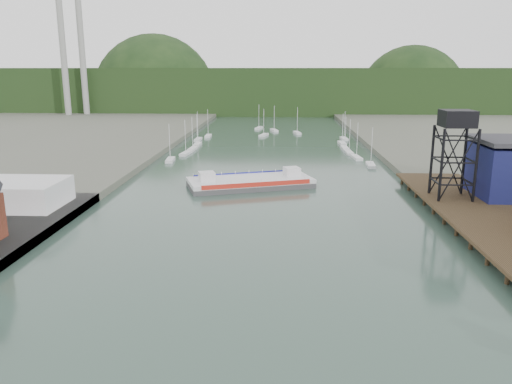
# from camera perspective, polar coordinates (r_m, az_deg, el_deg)

# --- Properties ---
(east_pier) EXTENTS (14.00, 70.00, 2.45)m
(east_pier) POSITION_cam_1_polar(r_m,az_deg,el_deg) (88.18, 25.09, -2.81)
(east_pier) COLOR black
(east_pier) RESTS_ON ground
(white_shed) EXTENTS (18.00, 12.00, 4.50)m
(white_shed) POSITION_cam_1_polar(r_m,az_deg,el_deg) (98.16, -26.18, -0.15)
(white_shed) COLOR silver
(white_shed) RESTS_ON west_quay
(lift_tower) EXTENTS (6.50, 6.50, 16.00)m
(lift_tower) POSITION_cam_1_polar(r_m,az_deg,el_deg) (96.94, 21.98, 7.20)
(lift_tower) COLOR black
(lift_tower) RESTS_ON east_pier
(marina_sailboats) EXTENTS (57.71, 92.65, 0.90)m
(marina_sailboats) POSITION_cam_1_polar(r_m,az_deg,el_deg) (173.48, 1.71, 5.60)
(marina_sailboats) COLOR silver
(marina_sailboats) RESTS_ON ground
(smokestacks) EXTENTS (11.20, 8.20, 60.00)m
(smokestacks) POSITION_cam_1_polar(r_m,az_deg,el_deg) (287.43, -20.15, 13.97)
(smokestacks) COLOR gray
(smokestacks) RESTS_ON ground
(distant_hills) EXTENTS (500.00, 120.00, 80.00)m
(distant_hills) POSITION_cam_1_polar(r_m,az_deg,el_deg) (334.96, 1.62, 11.29)
(distant_hills) COLOR black
(distant_hills) RESTS_ON ground
(chain_ferry) EXTENTS (28.85, 18.76, 3.86)m
(chain_ferry) POSITION_cam_1_polar(r_m,az_deg,el_deg) (109.71, -0.65, 1.16)
(chain_ferry) COLOR #434345
(chain_ferry) RESTS_ON ground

